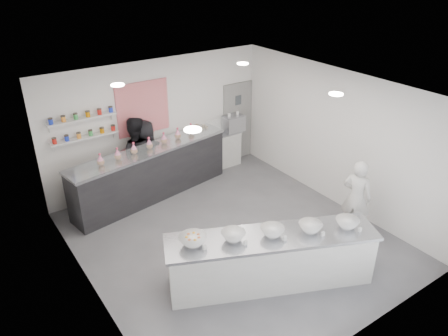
# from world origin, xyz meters

# --- Properties ---
(floor) EXTENTS (6.00, 6.00, 0.00)m
(floor) POSITION_xyz_m (0.00, 0.00, 0.00)
(floor) COLOR #515156
(floor) RESTS_ON ground
(ceiling) EXTENTS (6.00, 6.00, 0.00)m
(ceiling) POSITION_xyz_m (0.00, 0.00, 3.00)
(ceiling) COLOR white
(ceiling) RESTS_ON floor
(back_wall) EXTENTS (5.50, 0.00, 5.50)m
(back_wall) POSITION_xyz_m (0.00, 3.00, 1.50)
(back_wall) COLOR white
(back_wall) RESTS_ON floor
(left_wall) EXTENTS (0.00, 6.00, 6.00)m
(left_wall) POSITION_xyz_m (-2.75, 0.00, 1.50)
(left_wall) COLOR white
(left_wall) RESTS_ON floor
(right_wall) EXTENTS (0.00, 6.00, 6.00)m
(right_wall) POSITION_xyz_m (2.75, 0.00, 1.50)
(right_wall) COLOR white
(right_wall) RESTS_ON floor
(back_door) EXTENTS (0.88, 0.04, 2.10)m
(back_door) POSITION_xyz_m (2.30, 2.97, 1.05)
(back_door) COLOR gray
(back_door) RESTS_ON floor
(pattern_panel) EXTENTS (1.25, 0.03, 1.20)m
(pattern_panel) POSITION_xyz_m (-0.35, 2.98, 1.95)
(pattern_panel) COLOR red
(pattern_panel) RESTS_ON back_wall
(jar_shelf_lower) EXTENTS (1.45, 0.22, 0.04)m
(jar_shelf_lower) POSITION_xyz_m (-1.75, 2.90, 1.60)
(jar_shelf_lower) COLOR silver
(jar_shelf_lower) RESTS_ON back_wall
(jar_shelf_upper) EXTENTS (1.45, 0.22, 0.04)m
(jar_shelf_upper) POSITION_xyz_m (-1.75, 2.90, 2.02)
(jar_shelf_upper) COLOR silver
(jar_shelf_upper) RESTS_ON back_wall
(preserve_jars) EXTENTS (1.45, 0.10, 0.56)m
(preserve_jars) POSITION_xyz_m (-1.75, 2.88, 1.88)
(preserve_jars) COLOR red
(preserve_jars) RESTS_ON jar_shelf_lower
(downlight_0) EXTENTS (0.24, 0.24, 0.02)m
(downlight_0) POSITION_xyz_m (-1.40, -1.00, 2.98)
(downlight_0) COLOR white
(downlight_0) RESTS_ON ceiling
(downlight_1) EXTENTS (0.24, 0.24, 0.02)m
(downlight_1) POSITION_xyz_m (1.40, -1.00, 2.98)
(downlight_1) COLOR white
(downlight_1) RESTS_ON ceiling
(downlight_2) EXTENTS (0.24, 0.24, 0.02)m
(downlight_2) POSITION_xyz_m (-1.40, 1.60, 2.98)
(downlight_2) COLOR white
(downlight_2) RESTS_ON ceiling
(downlight_3) EXTENTS (0.24, 0.24, 0.02)m
(downlight_3) POSITION_xyz_m (1.40, 1.60, 2.98)
(downlight_3) COLOR white
(downlight_3) RESTS_ON ceiling
(prep_counter) EXTENTS (3.55, 2.17, 0.96)m
(prep_counter) POSITION_xyz_m (-0.19, -1.38, 0.48)
(prep_counter) COLOR beige
(prep_counter) RESTS_ON floor
(back_bar) EXTENTS (3.96, 1.35, 1.21)m
(back_bar) POSITION_xyz_m (-0.52, 2.40, 0.60)
(back_bar) COLOR black
(back_bar) RESTS_ON floor
(sneeze_guard) EXTENTS (3.79, 0.65, 0.33)m
(sneeze_guard) POSITION_xyz_m (-0.47, 2.07, 1.37)
(sneeze_guard) COLOR white
(sneeze_guard) RESTS_ON back_bar
(espresso_ledge) EXTENTS (1.23, 0.39, 0.92)m
(espresso_ledge) POSITION_xyz_m (1.55, 2.78, 0.46)
(espresso_ledge) COLOR beige
(espresso_ledge) RESTS_ON floor
(espresso_machine) EXTENTS (0.53, 0.37, 0.41)m
(espresso_machine) POSITION_xyz_m (2.03, 2.78, 1.12)
(espresso_machine) COLOR #93969E
(espresso_machine) RESTS_ON espresso_ledge
(cup_stacks) EXTENTS (0.25, 0.24, 0.34)m
(cup_stacks) POSITION_xyz_m (1.11, 2.78, 1.09)
(cup_stacks) COLOR gray
(cup_stacks) RESTS_ON espresso_ledge
(prep_bowls) EXTENTS (2.94, 1.68, 0.16)m
(prep_bowls) POSITION_xyz_m (-0.19, -1.38, 1.04)
(prep_bowls) COLOR white
(prep_bowls) RESTS_ON prep_counter
(label_cards) EXTENTS (2.66, 0.04, 0.07)m
(label_cards) POSITION_xyz_m (0.02, -1.85, 1.00)
(label_cards) COLOR white
(label_cards) RESTS_ON prep_counter
(cookie_bags) EXTENTS (2.54, 0.57, 0.27)m
(cookie_bags) POSITION_xyz_m (-0.52, 2.40, 1.34)
(cookie_bags) COLOR pink
(cookie_bags) RESTS_ON back_bar
(woman_prep) EXTENTS (0.57, 0.69, 1.60)m
(woman_prep) POSITION_xyz_m (2.13, -1.19, 0.80)
(woman_prep) COLOR silver
(woman_prep) RESTS_ON floor
(staff_left) EXTENTS (1.11, 0.98, 1.91)m
(staff_left) POSITION_xyz_m (-0.77, 2.65, 0.96)
(staff_left) COLOR black
(staff_left) RESTS_ON floor
(staff_right) EXTENTS (1.01, 0.86, 1.76)m
(staff_right) POSITION_xyz_m (-0.49, 2.65, 0.88)
(staff_right) COLOR black
(staff_right) RESTS_ON floor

